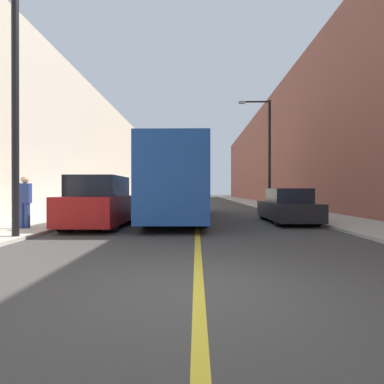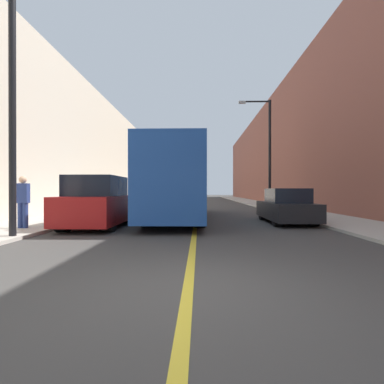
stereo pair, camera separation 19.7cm
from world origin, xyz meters
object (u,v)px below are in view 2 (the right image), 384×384
car_right_near (286,207)px  street_lamp_right (267,148)px  pedestrian (23,201)px  bus (180,183)px  street_lamp_left (19,89)px  parked_suv_left (98,204)px

car_right_near → street_lamp_right: 9.53m
street_lamp_right → pedestrian: 16.43m
pedestrian → street_lamp_right: bearing=45.7°
car_right_near → pedestrian: pedestrian is taller
bus → pedestrian: (-5.26, -4.86, -0.75)m
street_lamp_left → car_right_near: bearing=27.3°
street_lamp_right → street_lamp_left: bearing=-127.5°
street_lamp_left → street_lamp_right: 16.80m
parked_suv_left → street_lamp_right: 14.15m
parked_suv_left → pedestrian: bearing=-154.9°
bus → street_lamp_left: (-4.27, -6.70, 2.59)m
street_lamp_left → bus: bearing=57.5°
parked_suv_left → street_lamp_left: 4.76m
car_right_near → street_lamp_left: size_ratio=0.58×
parked_suv_left → car_right_near: parked_suv_left is taller
car_right_near → pedestrian: 10.50m
bus → car_right_near: size_ratio=2.73×
parked_suv_left → pedestrian: (-2.33, -1.09, 0.15)m
parked_suv_left → pedestrian: parked_suv_left is taller
bus → car_right_near: (4.84, -2.01, -1.13)m
parked_suv_left → car_right_near: 7.97m
bus → parked_suv_left: (-2.93, -3.76, -0.90)m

